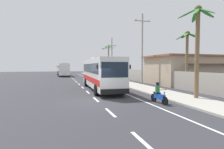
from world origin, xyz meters
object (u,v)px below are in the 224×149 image
object	(u,v)px
coach_bus_far_lane	(63,69)
roadside_building	(194,70)
coach_bus_foreground	(100,73)
palm_nearest	(109,54)
pedestrian_midwalk	(106,75)
motorcycle_beside_bus	(98,78)
palm_fourth	(187,49)
utility_pole_far	(112,57)
palm_third	(198,38)
pedestrian_near_kerb	(113,75)
utility_pole_mid	(142,48)
pedestrian_far_walk	(121,77)
motorcycle_trailing	(159,94)
palm_second	(103,61)

from	to	relation	value
coach_bus_far_lane	roadside_building	size ratio (longest dim) A/B	0.87
coach_bus_foreground	palm_nearest	size ratio (longest dim) A/B	1.57
coach_bus_foreground	coach_bus_far_lane	distance (m)	30.56
pedestrian_midwalk	palm_nearest	xyz separation A→B (m)	(2.54, 7.39, 4.64)
motorcycle_beside_bus	coach_bus_far_lane	bearing A→B (deg)	103.85
pedestrian_midwalk	palm_fourth	size ratio (longest dim) A/B	0.24
utility_pole_far	palm_third	bearing A→B (deg)	-91.38
coach_bus_foreground	motorcycle_beside_bus	bearing A→B (deg)	79.53
motorcycle_beside_bus	pedestrian_midwalk	distance (m)	5.45
palm_fourth	pedestrian_midwalk	bearing A→B (deg)	105.20
motorcycle_beside_bus	pedestrian_near_kerb	distance (m)	4.09
palm_fourth	roadside_building	xyz separation A→B (m)	(5.92, 5.67, -2.43)
palm_third	motorcycle_beside_bus	bearing A→B (deg)	103.56
coach_bus_far_lane	palm_third	world-z (taller)	palm_third
utility_pole_mid	palm_fourth	size ratio (longest dim) A/B	1.55
pedestrian_midwalk	utility_pole_far	size ratio (longest dim) A/B	0.18
coach_bus_foreground	utility_pole_mid	bearing A→B (deg)	27.23
motorcycle_beside_bus	utility_pole_far	xyz separation A→B (m)	(4.88, 8.42, 4.04)
palm_fourth	palm_third	bearing A→B (deg)	-122.17
coach_bus_foreground	pedestrian_far_walk	world-z (taller)	coach_bus_foreground
motorcycle_trailing	pedestrian_far_walk	size ratio (longest dim) A/B	1.22
coach_bus_far_lane	pedestrian_midwalk	xyz separation A→B (m)	(7.85, -16.23, -0.94)
coach_bus_foreground	motorcycle_trailing	xyz separation A→B (m)	(2.33, -8.62, -1.31)
roadside_building	coach_bus_far_lane	bearing A→B (deg)	123.50
pedestrian_near_kerb	palm_second	size ratio (longest dim) A/B	0.33
coach_bus_foreground	pedestrian_near_kerb	size ratio (longest dim) A/B	6.76
palm_nearest	pedestrian_midwalk	bearing A→B (deg)	-109.01
pedestrian_near_kerb	utility_pole_far	bearing A→B (deg)	-136.54
coach_bus_foreground	motorcycle_beside_bus	world-z (taller)	coach_bus_foreground
coach_bus_far_lane	palm_second	world-z (taller)	palm_second
palm_nearest	palm_second	distance (m)	11.53
palm_nearest	palm_fourth	bearing A→B (deg)	-84.98
pedestrian_near_kerb	pedestrian_far_walk	distance (m)	4.60
pedestrian_midwalk	roadside_building	distance (m)	15.85
roadside_building	motorcycle_trailing	bearing A→B (deg)	-139.00
utility_pole_mid	palm_fourth	bearing A→B (deg)	-72.97
motorcycle_trailing	palm_third	bearing A→B (deg)	6.03
coach_bus_far_lane	palm_third	distance (m)	39.86
motorcycle_trailing	utility_pole_far	distance (m)	27.09
coach_bus_foreground	pedestrian_midwalk	size ratio (longest dim) A/B	7.82
palm_third	coach_bus_foreground	bearing A→B (deg)	126.02
pedestrian_far_walk	palm_third	size ratio (longest dim) A/B	0.22
motorcycle_trailing	pedestrian_near_kerb	xyz separation A→B (m)	(2.71, 20.40, 0.45)
palm_third	motorcycle_trailing	bearing A→B (deg)	-173.97
motorcycle_beside_bus	palm_fourth	xyz separation A→B (m)	(7.40, -12.63, 3.89)
coach_bus_foreground	palm_third	world-z (taller)	palm_third
palm_fourth	roadside_building	size ratio (longest dim) A/B	0.47
palm_fourth	roadside_building	bearing A→B (deg)	43.79
coach_bus_far_lane	roadside_building	xyz separation A→B (m)	(18.49, -27.93, 0.23)
pedestrian_midwalk	palm_fourth	bearing A→B (deg)	103.96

